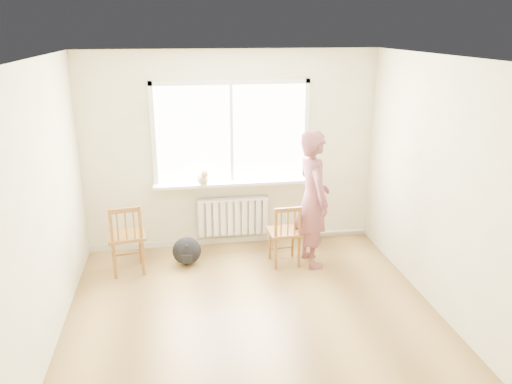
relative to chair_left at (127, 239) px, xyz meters
name	(u,v)px	position (x,y,z in m)	size (l,w,h in m)	color
floor	(258,331)	(1.41, -1.52, -0.46)	(4.50, 4.50, 0.00)	#A27C42
ceiling	(259,60)	(1.41, -1.52, 2.24)	(4.50, 4.50, 0.00)	white
back_wall	(231,151)	(1.41, 0.73, 0.89)	(4.00, 0.01, 2.70)	beige
window	(231,129)	(1.41, 0.70, 1.20)	(2.12, 0.05, 1.42)	white
windowsill	(233,183)	(1.41, 0.62, 0.47)	(2.15, 0.22, 0.04)	white
radiator	(233,216)	(1.41, 0.63, -0.02)	(1.00, 0.12, 0.55)	white
heating_pipe	(318,233)	(2.66, 0.67, -0.38)	(0.04, 0.04, 1.40)	silver
baseboard	(233,240)	(1.41, 0.71, -0.42)	(4.00, 0.03, 0.08)	beige
chair_left	(127,239)	(0.00, 0.00, 0.00)	(0.51, 0.49, 0.92)	brown
chair_right	(285,235)	(2.00, -0.09, -0.04)	(0.43, 0.41, 0.83)	brown
person	(313,199)	(2.35, -0.09, 0.42)	(0.65, 0.42, 1.77)	#CC445D
cat	(203,177)	(1.00, 0.53, 0.59)	(0.20, 0.37, 0.25)	beige
backpack	(187,251)	(0.73, 0.12, -0.28)	(0.37, 0.28, 0.37)	black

